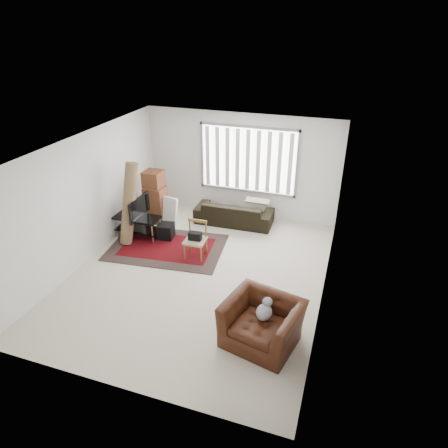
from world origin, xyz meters
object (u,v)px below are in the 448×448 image
object	(u,v)px
side_chair	(195,238)
armchair	(262,320)
tv_stand	(138,222)
moving_boxes	(155,198)
sofa	(234,209)

from	to	relation	value
side_chair	armchair	xyz separation A→B (m)	(1.99, -2.06, -0.03)
tv_stand	side_chair	bearing A→B (deg)	-12.97
tv_stand	moving_boxes	world-z (taller)	moving_boxes
sofa	armchair	distance (m)	4.23
moving_boxes	side_chair	size ratio (longest dim) A/B	1.61
tv_stand	armchair	world-z (taller)	armchair
sofa	side_chair	world-z (taller)	side_chair
sofa	side_chair	distance (m)	1.85
moving_boxes	side_chair	distance (m)	2.10
tv_stand	side_chair	size ratio (longest dim) A/B	1.31
side_chair	armchair	world-z (taller)	armchair
tv_stand	sofa	xyz separation A→B (m)	(1.96, 1.44, -0.01)
sofa	armchair	xyz separation A→B (m)	(1.68, -3.88, 0.06)
tv_stand	sofa	world-z (taller)	sofa
tv_stand	armchair	xyz separation A→B (m)	(3.63, -2.44, 0.04)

